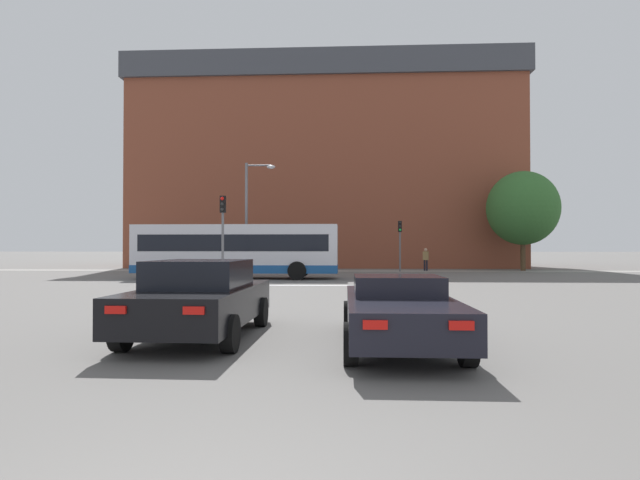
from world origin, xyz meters
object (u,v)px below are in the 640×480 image
Objects in this scene: car_saloon_left at (201,298)px; traffic_light_near_left at (223,225)px; car_roadster_right at (398,310)px; bus_crossing_lead at (237,250)px; traffic_light_far_right at (400,237)px; pedestrian_waiting at (426,258)px; street_lamp_junction at (251,207)px.

car_saloon_left is 14.20m from traffic_light_near_left.
car_roadster_right is at bearing -65.03° from traffic_light_near_left.
traffic_light_far_right is (10.02, 8.69, 0.89)m from bus_crossing_lead.
traffic_light_near_left is (-2.97, 13.73, 2.05)m from car_saloon_left.
traffic_light_near_left is 2.49× the size of pedestrian_waiting.
street_lamp_junction is at bearing 54.60° from pedestrian_waiting.
traffic_light_near_left is at bearing 69.99° from pedestrian_waiting.
bus_crossing_lead is at bearing 93.30° from traffic_light_near_left.
bus_crossing_lead reaches higher than pedestrian_waiting.
bus_crossing_lead is 13.29m from traffic_light_far_right.
car_saloon_left is 1.09× the size of traffic_light_near_left.
traffic_light_far_right is at bearing 83.61° from car_roadster_right.
pedestrian_waiting reaches higher than car_saloon_left.
car_roadster_right is 1.14× the size of traffic_light_near_left.
traffic_light_far_right reaches higher than bus_crossing_lead.
car_saloon_left is at bearing 92.34° from pedestrian_waiting.
car_saloon_left is 0.68× the size of street_lamp_junction.
street_lamp_junction is (-9.55, -6.95, 1.65)m from traffic_light_far_right.
bus_crossing_lead is (-6.96, 18.75, 0.96)m from car_roadster_right.
bus_crossing_lead is (-3.22, 18.07, 0.84)m from car_saloon_left.
car_saloon_left is 29.17m from pedestrian_waiting.
bus_crossing_lead is at bearing 101.06° from car_saloon_left.
car_saloon_left is 27.66m from traffic_light_far_right.
street_lamp_junction is 14.41m from pedestrian_waiting.
car_saloon_left is 3.80m from car_roadster_right.
car_roadster_right is at bearing -159.63° from bus_crossing_lead.
car_roadster_right is 21.77m from street_lamp_junction.
street_lamp_junction is (0.47, 1.73, 2.54)m from bus_crossing_lead.
traffic_light_far_right is at bearing -49.07° from bus_crossing_lead.
car_roadster_right is 1.31× the size of traffic_light_far_right.
pedestrian_waiting is (11.56, 8.00, -3.15)m from street_lamp_junction.
car_roadster_right is 2.84× the size of pedestrian_waiting.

